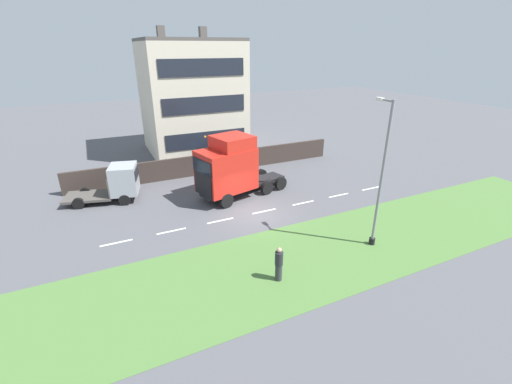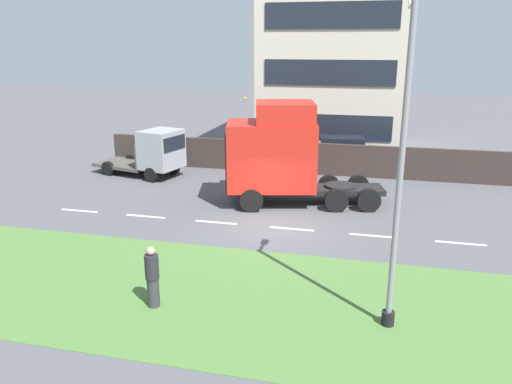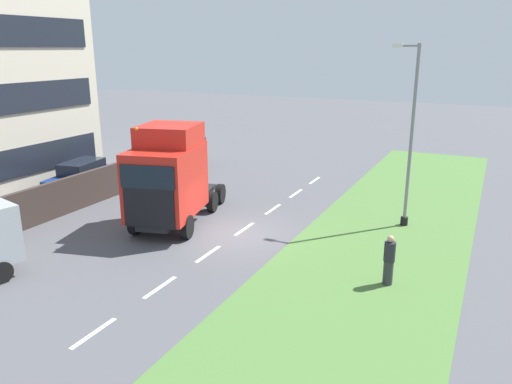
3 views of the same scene
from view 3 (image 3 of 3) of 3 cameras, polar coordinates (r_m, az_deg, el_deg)
The scene contains 8 objects.
ground_plane at distance 22.25m, azimuth -2.15°, elevation -4.80°, with size 120.00×120.00×0.00m, color #515156.
grass_verge at distance 20.33m, azimuth 13.09°, elevation -7.30°, with size 7.00×44.00×0.01m.
lane_markings at distance 22.83m, azimuth -1.33°, elevation -4.23°, with size 0.16×21.00×0.00m.
boundary_wall at distance 27.18m, azimuth -19.19°, elevation 0.20°, with size 0.25×24.00×1.79m.
lorry_cab at distance 22.69m, azimuth -9.92°, elevation 1.65°, with size 4.19×7.46×4.83m.
parked_car at distance 29.55m, azimuth -19.28°, elevation 1.50°, with size 2.49×4.83×1.89m.
lamp_post at distance 23.33m, azimuth 17.11°, elevation 5.12°, with size 1.29×0.34×8.14m.
pedestrian at distance 17.95m, azimuth 14.96°, elevation -7.58°, with size 0.39×0.39×1.82m.
Camera 3 is at (-9.79, 18.32, 7.97)m, focal length 35.00 mm.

